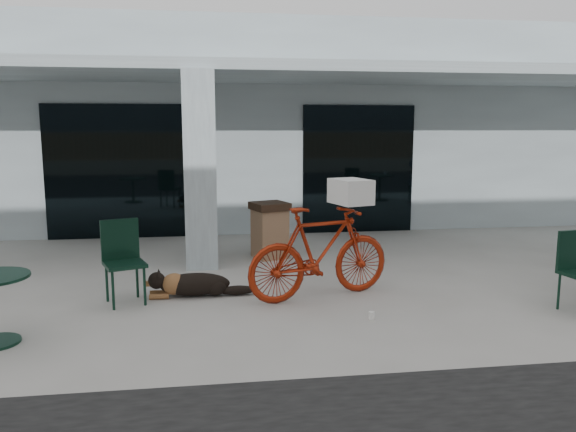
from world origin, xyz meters
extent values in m
plane|color=#ACA9A3|center=(0.00, 0.00, 0.00)|extent=(80.00, 80.00, 0.00)
cube|color=silver|center=(0.00, 8.50, 2.25)|extent=(22.00, 7.00, 4.50)
cube|color=black|center=(-3.20, 4.98, 1.35)|extent=(2.80, 0.06, 2.70)
cube|color=black|center=(1.80, 4.98, 1.35)|extent=(2.40, 0.06, 2.70)
cube|color=silver|center=(-1.50, 2.30, 1.56)|extent=(0.50, 0.50, 3.12)
cube|color=silver|center=(0.00, 3.60, 3.21)|extent=(22.00, 2.80, 0.18)
imported|color=maroon|center=(0.06, 0.40, 0.62)|extent=(2.13, 1.16, 1.23)
cube|color=white|center=(0.49, 0.53, 1.40)|extent=(0.56, 0.65, 0.33)
cylinder|color=white|center=(0.50, -0.52, 0.04)|extent=(0.08, 0.08, 0.09)
camera|label=1|loc=(-1.38, -6.67, 2.25)|focal=35.00mm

